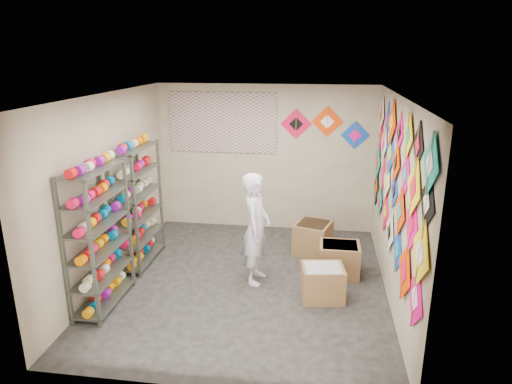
% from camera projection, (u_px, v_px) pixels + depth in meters
% --- Properties ---
extents(ground, '(4.50, 4.50, 0.00)m').
position_uv_depth(ground, '(246.00, 282.00, 6.71)').
color(ground, black).
extents(room_walls, '(4.50, 4.50, 4.50)m').
position_uv_depth(room_walls, '(246.00, 174.00, 6.22)').
color(room_walls, tan).
rests_on(room_walls, ground).
extents(shelf_rack_front, '(0.40, 1.10, 1.90)m').
position_uv_depth(shelf_rack_front, '(99.00, 238.00, 5.86)').
color(shelf_rack_front, '#4C5147').
rests_on(shelf_rack_front, ground).
extents(shelf_rack_back, '(0.40, 1.10, 1.90)m').
position_uv_depth(shelf_rack_back, '(138.00, 206.00, 7.09)').
color(shelf_rack_back, '#4C5147').
rests_on(shelf_rack_back, ground).
extents(string_spools, '(0.12, 2.36, 0.12)m').
position_uv_depth(string_spools, '(120.00, 214.00, 6.45)').
color(string_spools, '#F70E44').
rests_on(string_spools, ground).
extents(kite_wall_display, '(0.06, 4.32, 2.06)m').
position_uv_depth(kite_wall_display, '(395.00, 182.00, 5.92)').
color(kite_wall_display, '#EC067C').
rests_on(kite_wall_display, room_walls).
extents(back_wall_kites, '(1.58, 0.02, 0.76)m').
position_uv_depth(back_wall_kites, '(324.00, 127.00, 8.10)').
color(back_wall_kites, red).
rests_on(back_wall_kites, room_walls).
extents(poster, '(2.00, 0.01, 1.10)m').
position_uv_depth(poster, '(222.00, 123.00, 8.34)').
color(poster, '#524BA4').
rests_on(poster, room_walls).
extents(shopkeeper, '(0.65, 0.47, 1.64)m').
position_uv_depth(shopkeeper, '(256.00, 229.00, 6.52)').
color(shopkeeper, silver).
rests_on(shopkeeper, ground).
extents(carton_a, '(0.62, 0.54, 0.47)m').
position_uv_depth(carton_a, '(323.00, 283.00, 6.20)').
color(carton_a, olive).
rests_on(carton_a, ground).
extents(carton_b, '(0.60, 0.49, 0.49)m').
position_uv_depth(carton_b, '(339.00, 259.00, 6.88)').
color(carton_b, olive).
rests_on(carton_b, ground).
extents(carton_c, '(0.69, 0.73, 0.52)m').
position_uv_depth(carton_c, '(313.00, 238.00, 7.64)').
color(carton_c, olive).
rests_on(carton_c, ground).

